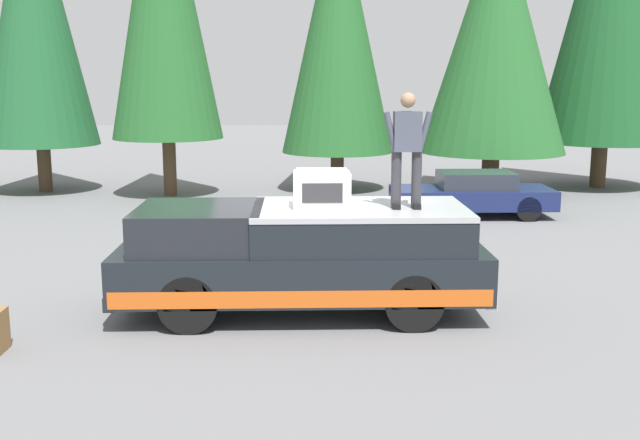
# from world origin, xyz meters

# --- Properties ---
(ground_plane) EXTENTS (90.00, 90.00, 0.00)m
(ground_plane) POSITION_xyz_m (0.00, 0.00, 0.00)
(ground_plane) COLOR slate
(pickup_truck) EXTENTS (2.01, 5.54, 1.65)m
(pickup_truck) POSITION_xyz_m (-0.39, -0.31, 0.87)
(pickup_truck) COLOR black
(pickup_truck) RESTS_ON ground
(compressor_unit) EXTENTS (0.65, 0.84, 0.56)m
(compressor_unit) POSITION_xyz_m (-0.43, -0.62, 1.93)
(compressor_unit) COLOR silver
(compressor_unit) RESTS_ON pickup_truck
(person_on_truck_bed) EXTENTS (0.29, 0.72, 1.69)m
(person_on_truck_bed) POSITION_xyz_m (-0.55, -1.86, 2.55)
(person_on_truck_bed) COLOR #333338
(person_on_truck_bed) RESTS_ON pickup_truck
(parked_car_navy) EXTENTS (1.64, 4.10, 1.16)m
(parked_car_navy) POSITION_xyz_m (7.59, -4.75, 0.58)
(parked_car_navy) COLOR navy
(parked_car_navy) RESTS_ON ground
(conifer_left) EXTENTS (4.40, 4.40, 8.46)m
(conifer_left) POSITION_xyz_m (11.45, -6.18, 4.86)
(conifer_left) COLOR #4C3826
(conifer_left) RESTS_ON ground
(conifer_center_left) EXTENTS (3.49, 3.49, 8.98)m
(conifer_center_left) POSITION_xyz_m (12.35, -1.49, 5.08)
(conifer_center_left) COLOR #4C3826
(conifer_center_left) RESTS_ON ground
(conifer_right) EXTENTS (3.49, 3.49, 9.84)m
(conifer_right) POSITION_xyz_m (12.21, 7.70, 5.64)
(conifer_right) COLOR #4C3826
(conifer_right) RESTS_ON ground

